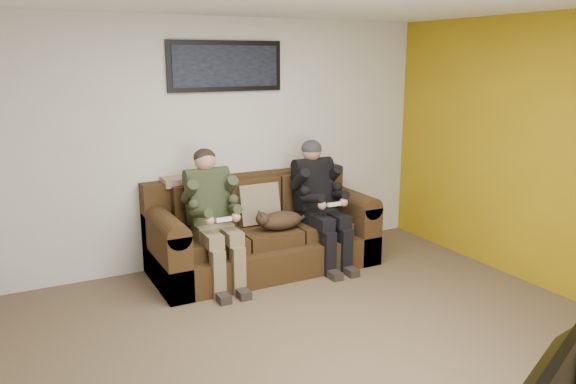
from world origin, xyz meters
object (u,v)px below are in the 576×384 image
person_right (319,195)px  cat (279,220)px  person_left (212,209)px  framed_poster (226,66)px  sofa (261,233)px

person_right → cat: bearing=-171.6°
person_left → person_right: person_right is taller
framed_poster → person_left: bearing=-124.7°
sofa → cat: bearing=-72.4°
person_right → sofa: bearing=162.0°
sofa → cat: sofa is taller
person_left → person_right: 1.20m
framed_poster → sofa: bearing=-62.4°
sofa → person_left: 0.74m
person_right → cat: size_ratio=2.02×
sofa → cat: size_ratio=3.54×
person_right → cat: (-0.52, -0.08, -0.19)m
person_left → sofa: bearing=18.0°
cat → person_right: bearing=8.4°
sofa → framed_poster: framed_poster is taller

